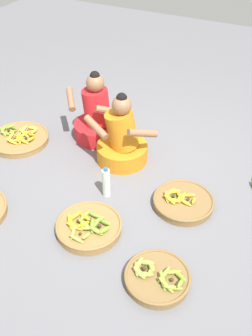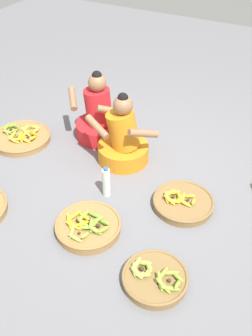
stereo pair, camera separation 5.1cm
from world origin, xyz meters
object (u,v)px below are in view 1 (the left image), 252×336
vendor_woman_behind (97,118)px  vendor_woman_front (122,140)px  banana_basket_front_left (89,227)px  banana_basket_back_center (157,277)px  banana_basket_front_right (19,138)px  water_bottle (106,183)px  banana_basket_near_bicycle (183,202)px

vendor_woman_behind → vendor_woman_front: bearing=-30.2°
vendor_woman_front → banana_basket_front_left: bearing=-78.6°
vendor_woman_behind → banana_basket_back_center: (1.34, -1.46, -0.20)m
banana_basket_front_left → banana_basket_front_right: banana_basket_front_left is taller
vendor_woman_behind → banana_basket_front_right: (-0.72, -0.47, -0.21)m
banana_basket_front_right → banana_basket_front_left: bearing=-29.9°
vendor_woman_front → banana_basket_back_center: vendor_woman_front is taller
banana_basket_back_center → vendor_woman_behind: bearing=132.7°
banana_basket_front_right → water_bottle: size_ratio=2.04×
banana_basket_back_center → water_bottle: size_ratio=1.57×
banana_basket_near_bicycle → banana_basket_front_left: size_ratio=0.99×
banana_basket_front_right → banana_basket_back_center: size_ratio=1.30×
banana_basket_front_left → banana_basket_back_center: banana_basket_front_left is taller
vendor_woman_front → banana_basket_front_right: bearing=-169.2°
banana_basket_front_left → water_bottle: water_bottle is taller
vendor_woman_front → banana_basket_near_bicycle: 0.90m
vendor_woman_behind → banana_basket_near_bicycle: size_ratio=1.44×
vendor_woman_front → vendor_woman_behind: bearing=149.8°
banana_basket_back_center → banana_basket_front_left: bearing=164.0°
vendor_woman_behind → banana_basket_back_center: vendor_woman_behind is taller
vendor_woman_front → banana_basket_front_left: 1.04m
banana_basket_front_left → banana_basket_back_center: size_ratio=1.13×
vendor_woman_behind → banana_basket_front_left: size_ratio=1.42×
vendor_woman_behind → banana_basket_front_left: 1.42m
banana_basket_near_bicycle → banana_basket_front_right: 1.96m
banana_basket_near_bicycle → water_bottle: bearing=-164.8°
vendor_woman_behind → banana_basket_back_center: bearing=-47.3°
vendor_woman_front → vendor_woman_behind: (-0.44, 0.25, 0.01)m
vendor_woman_front → vendor_woman_behind: vendor_woman_behind is taller
vendor_woman_front → banana_basket_front_right: 1.19m
vendor_woman_behind → banana_basket_near_bicycle: bearing=-26.3°
banana_basket_near_bicycle → banana_basket_back_center: size_ratio=1.11×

